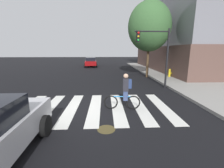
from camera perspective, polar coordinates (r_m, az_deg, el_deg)
name	(u,v)px	position (r m, az deg, el deg)	size (l,w,h in m)	color
ground_plane	(88,108)	(7.45, -9.01, -8.89)	(120.00, 120.00, 0.00)	black
crosswalk_stripes	(95,108)	(7.42, -6.53, -8.85)	(7.16, 4.07, 0.01)	silver
manhole_cover	(106,129)	(5.51, -2.20, -16.78)	(0.64, 0.64, 0.01)	#473D1E
sedan_mid	(91,62)	(26.45, -8.07, 8.30)	(2.39, 4.64, 1.56)	maroon
cyclist	(125,92)	(6.97, 4.90, -2.97)	(1.71, 0.38, 1.69)	black
traffic_light_near	(156,48)	(11.29, 16.48, 12.84)	(2.47, 0.28, 4.20)	black
fire_hydrant	(170,73)	(16.10, 20.99, 3.96)	(0.33, 0.22, 0.78)	gold
street_tree_near	(149,27)	(16.10, 13.98, 20.37)	(4.16, 4.16, 7.39)	#4C3823
corner_building	(216,30)	(26.35, 34.68, 16.64)	(17.38, 18.98, 11.22)	brown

